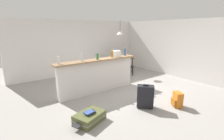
% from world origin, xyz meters
% --- Properties ---
extents(ground_plane, '(13.00, 13.00, 0.05)m').
position_xyz_m(ground_plane, '(0.00, 0.00, -0.03)').
color(ground_plane, gray).
extents(wall_back, '(6.60, 0.10, 2.50)m').
position_xyz_m(wall_back, '(0.00, 3.05, 1.25)').
color(wall_back, silver).
rests_on(wall_back, ground_plane).
extents(wall_right, '(0.10, 6.00, 2.50)m').
position_xyz_m(wall_right, '(3.05, 0.30, 1.25)').
color(wall_right, silver).
rests_on(wall_right, ground_plane).
extents(partition_half_wall, '(2.80, 0.20, 1.08)m').
position_xyz_m(partition_half_wall, '(-0.77, 0.39, 0.54)').
color(partition_half_wall, silver).
rests_on(partition_half_wall, ground_plane).
extents(bar_countertop, '(2.96, 0.40, 0.05)m').
position_xyz_m(bar_countertop, '(-0.77, 0.39, 1.11)').
color(bar_countertop, '#93704C').
rests_on(bar_countertop, partition_half_wall).
extents(bottle_white, '(0.07, 0.07, 0.21)m').
position_xyz_m(bottle_white, '(-2.06, 0.42, 1.24)').
color(bottle_white, silver).
rests_on(bottle_white, bar_countertop).
extents(bottle_clear, '(0.07, 0.07, 0.23)m').
position_xyz_m(bottle_clear, '(-1.35, 0.40, 1.25)').
color(bottle_clear, silver).
rests_on(bottle_clear, bar_countertop).
extents(bottle_green, '(0.07, 0.07, 0.20)m').
position_xyz_m(bottle_green, '(-0.80, 0.36, 1.23)').
color(bottle_green, '#2D6B38').
rests_on(bottle_green, bar_countertop).
extents(bottle_amber, '(0.07, 0.07, 0.23)m').
position_xyz_m(bottle_amber, '(-0.17, 0.41, 1.25)').
color(bottle_amber, '#9E661E').
rests_on(bottle_amber, bar_countertop).
extents(bottle_blue, '(0.06, 0.06, 0.26)m').
position_xyz_m(bottle_blue, '(0.45, 0.43, 1.26)').
color(bottle_blue, '#284C89').
rests_on(bottle_blue, bar_countertop).
extents(grocery_bag, '(0.26, 0.18, 0.22)m').
position_xyz_m(grocery_bag, '(0.03, 0.41, 1.24)').
color(grocery_bag, silver).
rests_on(grocery_bag, bar_countertop).
extents(dining_table, '(1.10, 0.80, 0.74)m').
position_xyz_m(dining_table, '(1.41, 1.83, 0.65)').
color(dining_table, '#4C331E').
rests_on(dining_table, ground_plane).
extents(dining_chair_near_partition, '(0.41, 0.41, 0.93)m').
position_xyz_m(dining_chair_near_partition, '(1.38, 1.33, 0.52)').
color(dining_chair_near_partition, black).
rests_on(dining_chair_near_partition, ground_plane).
extents(dining_chair_far_side, '(0.47, 0.47, 0.93)m').
position_xyz_m(dining_chair_far_side, '(1.47, 2.41, 0.52)').
color(dining_chair_far_side, black).
rests_on(dining_chair_far_side, ground_plane).
extents(pendant_lamp, '(0.34, 0.34, 0.69)m').
position_xyz_m(pendant_lamp, '(1.36, 1.83, 1.93)').
color(pendant_lamp, black).
extents(suitcase_flat_olive, '(0.89, 0.70, 0.22)m').
position_xyz_m(suitcase_flat_olive, '(-1.95, -1.09, 0.11)').
color(suitcase_flat_olive, '#51562D').
rests_on(suitcase_flat_olive, ground_plane).
extents(backpack_orange, '(0.32, 0.33, 0.42)m').
position_xyz_m(backpack_orange, '(0.38, -1.88, 0.20)').
color(backpack_orange, orange).
rests_on(backpack_orange, ground_plane).
extents(suitcase_upright_black, '(0.48, 0.48, 0.67)m').
position_xyz_m(suitcase_upright_black, '(-0.38, -1.38, 0.33)').
color(suitcase_upright_black, black).
rests_on(suitcase_upright_black, ground_plane).
extents(book_stack, '(0.30, 0.23, 0.06)m').
position_xyz_m(book_stack, '(-1.95, -1.09, 0.25)').
color(book_stack, black).
rests_on(book_stack, suitcase_flat_olive).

